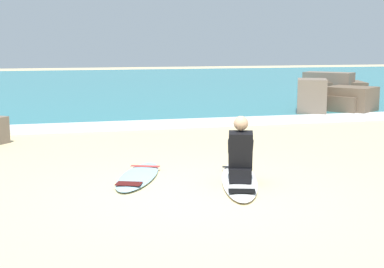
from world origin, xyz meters
name	(u,v)px	position (x,y,z in m)	size (l,w,h in m)	color
ground_plane	(195,196)	(0.00, 0.00, 0.00)	(80.00, 80.00, 0.00)	beige
sea	(89,85)	(0.00, 20.04, 0.05)	(80.00, 28.00, 0.10)	teal
breaking_foam	(129,125)	(0.00, 6.34, 0.06)	(80.00, 0.90, 0.11)	white
surfboard_main	(239,180)	(0.84, 0.59, 0.04)	(1.20, 2.50, 0.08)	white
surfer_seated	(240,155)	(0.79, 0.44, 0.44)	(0.54, 0.77, 0.95)	black
surfboard_spare_near	(138,176)	(-0.59, 1.19, 0.04)	(1.18, 1.95, 0.08)	#9ED1E5
rock_outcrop_distant	(335,96)	(6.58, 8.15, 0.45)	(3.27, 3.24, 1.14)	brown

